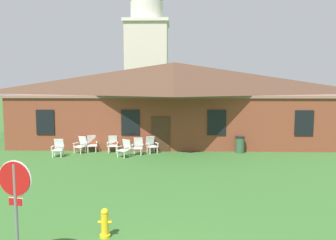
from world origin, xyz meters
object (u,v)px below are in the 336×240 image
object	(u,v)px
lawn_chair_middle	(113,144)
lawn_chair_right_end	(125,148)
lawn_chair_near_door	(81,144)
lawn_chair_far_side	(138,146)
stop_sign	(15,192)
fire_hydrant	(105,223)
lawn_chair_left_end	(92,143)
lawn_chair_under_eave	(151,144)
trash_bin	(240,145)
lawn_chair_by_porch	(58,147)

from	to	relation	value
lawn_chair_middle	lawn_chair_right_end	distance (m)	1.71
lawn_chair_near_door	lawn_chair_right_end	xyz separation A→B (m)	(2.76, -1.10, 0.00)
lawn_chair_near_door	lawn_chair_right_end	bearing A→B (deg)	-21.68
lawn_chair_far_side	lawn_chair_right_end	bearing A→B (deg)	-131.57
stop_sign	lawn_chair_middle	distance (m)	13.16
lawn_chair_middle	fire_hydrant	bearing A→B (deg)	-80.36
lawn_chair_near_door	fire_hydrant	bearing A→B (deg)	-71.45
lawn_chair_left_end	fire_hydrant	size ratio (longest dim) A/B	1.21
stop_sign	lawn_chair_right_end	bearing A→B (deg)	87.02
stop_sign	fire_hydrant	size ratio (longest dim) A/B	3.05
lawn_chair_under_eave	trash_bin	xyz separation A→B (m)	(5.22, 0.13, -0.00)
lawn_chair_by_porch	trash_bin	xyz separation A→B (m)	(10.37, 1.26, -0.00)
lawn_chair_left_end	lawn_chair_right_end	size ratio (longest dim) A/B	1.00
trash_bin	lawn_chair_middle	bearing A→B (deg)	179.32
lawn_chair_by_porch	lawn_chair_far_side	distance (m)	4.46
stop_sign	lawn_chair_by_porch	bearing A→B (deg)	105.06
lawn_chair_left_end	lawn_chair_right_end	bearing A→B (deg)	-33.20
lawn_chair_near_door	lawn_chair_far_side	bearing A→B (deg)	-6.27
lawn_chair_by_porch	lawn_chair_far_side	xyz separation A→B (m)	(4.41, 0.66, 0.00)
stop_sign	lawn_chair_by_porch	world-z (taller)	stop_sign
lawn_chair_middle	lawn_chair_right_end	size ratio (longest dim) A/B	1.00
lawn_chair_by_porch	fire_hydrant	bearing A→B (deg)	-64.90
lawn_chair_under_eave	lawn_chair_by_porch	bearing A→B (deg)	-167.56
lawn_chair_right_end	trash_bin	size ratio (longest dim) A/B	0.98
lawn_chair_left_end	lawn_chair_far_side	xyz separation A→B (m)	(2.86, -0.73, 0.00)
trash_bin	lawn_chair_left_end	bearing A→B (deg)	179.17
lawn_chair_right_end	lawn_chair_middle	bearing A→B (deg)	123.87
lawn_chair_far_side	lawn_chair_middle	bearing A→B (deg)	156.46
lawn_chair_left_end	lawn_chair_middle	size ratio (longest dim) A/B	1.00
lawn_chair_by_porch	lawn_chair_right_end	size ratio (longest dim) A/B	1.00
lawn_chair_by_porch	lawn_chair_near_door	bearing A→B (deg)	45.74
trash_bin	stop_sign	bearing A→B (deg)	-118.99
trash_bin	lawn_chair_right_end	bearing A→B (deg)	-168.63
lawn_chair_near_door	lawn_chair_under_eave	world-z (taller)	same
stop_sign	lawn_chair_by_porch	size ratio (longest dim) A/B	2.52
lawn_chair_left_end	lawn_chair_under_eave	world-z (taller)	same
lawn_chair_by_porch	fire_hydrant	size ratio (longest dim) A/B	1.21
trash_bin	lawn_chair_under_eave	bearing A→B (deg)	-178.59
lawn_chair_far_side	trash_bin	bearing A→B (deg)	5.78
lawn_chair_by_porch	lawn_chair_under_eave	distance (m)	5.27
lawn_chair_right_end	trash_bin	world-z (taller)	trash_bin
lawn_chair_right_end	lawn_chair_under_eave	distance (m)	1.83
lawn_chair_under_eave	fire_hydrant	world-z (taller)	lawn_chair_under_eave
stop_sign	lawn_chair_middle	xyz separation A→B (m)	(-0.34, 13.10, -1.20)
fire_hydrant	trash_bin	bearing A→B (deg)	64.02
lawn_chair_by_porch	lawn_chair_middle	distance (m)	3.13
lawn_chair_middle	fire_hydrant	xyz separation A→B (m)	(1.96, -11.56, -0.12)
lawn_chair_left_end	fire_hydrant	bearing A→B (deg)	-74.41
stop_sign	lawn_chair_by_porch	distance (m)	12.22
fire_hydrant	lawn_chair_by_porch	bearing A→B (deg)	115.10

